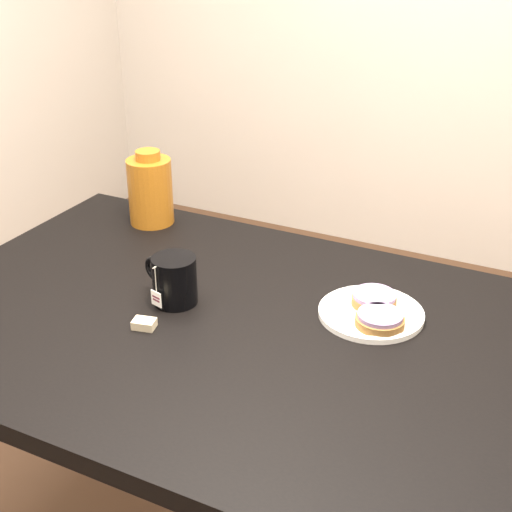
% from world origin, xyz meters
% --- Properties ---
extents(table, '(1.40, 0.90, 0.75)m').
position_xyz_m(table, '(0.00, 0.00, 0.67)').
color(table, black).
rests_on(table, ground_plane).
extents(plate, '(0.22, 0.22, 0.02)m').
position_xyz_m(plate, '(0.23, 0.15, 0.76)').
color(plate, white).
rests_on(plate, table).
extents(bagel_back, '(0.13, 0.13, 0.03)m').
position_xyz_m(bagel_back, '(0.23, 0.18, 0.78)').
color(bagel_back, brown).
rests_on(bagel_back, plate).
extents(bagel_front, '(0.12, 0.12, 0.03)m').
position_xyz_m(bagel_front, '(0.26, 0.10, 0.77)').
color(bagel_front, brown).
rests_on(bagel_front, plate).
extents(mug, '(0.15, 0.12, 0.11)m').
position_xyz_m(mug, '(-0.16, 0.02, 0.80)').
color(mug, black).
rests_on(mug, table).
extents(teabag_pouch, '(0.05, 0.04, 0.02)m').
position_xyz_m(teabag_pouch, '(-0.16, -0.10, 0.76)').
color(teabag_pouch, '#C6B793').
rests_on(teabag_pouch, table).
extents(bagel_package, '(0.15, 0.15, 0.20)m').
position_xyz_m(bagel_package, '(-0.44, 0.35, 0.84)').
color(bagel_package, brown).
rests_on(bagel_package, table).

